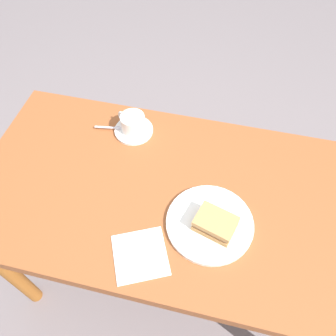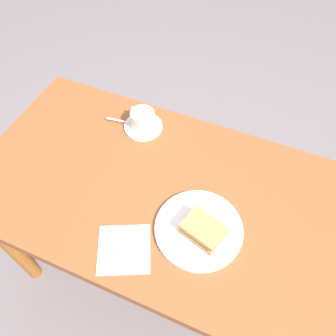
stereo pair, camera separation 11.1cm
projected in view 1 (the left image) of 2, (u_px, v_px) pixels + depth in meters
name	position (u px, v px, depth m)	size (l,w,h in m)	color
ground_plane	(163.00, 266.00, 1.67)	(6.00, 6.00, 0.00)	slate
dining_table	(160.00, 203.00, 1.17)	(1.23, 0.69, 0.72)	brown
sandwich_plate	(210.00, 223.00, 1.02)	(0.26, 0.26, 0.01)	white
sandwich_front	(215.00, 224.00, 0.98)	(0.13, 0.11, 0.05)	tan
coffee_saucer	(134.00, 130.00, 1.24)	(0.14, 0.14, 0.01)	white
coffee_cup	(133.00, 123.00, 1.21)	(0.11, 0.09, 0.07)	white
spoon	(112.00, 128.00, 1.24)	(0.10, 0.03, 0.01)	silver
napkin	(140.00, 255.00, 0.96)	(0.15, 0.15, 0.00)	white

